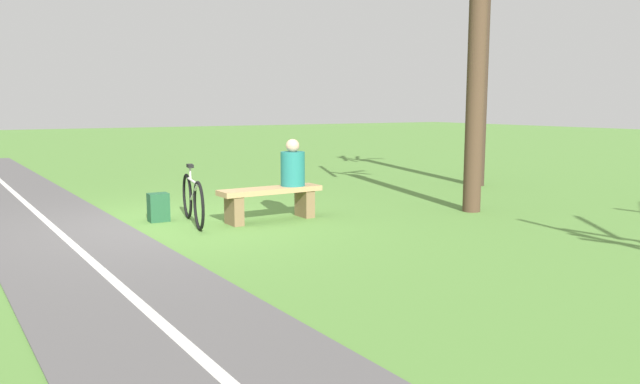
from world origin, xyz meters
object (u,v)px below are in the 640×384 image
(bench, at_px, (270,198))
(bicycle, at_px, (193,199))
(person_seated, at_px, (293,166))
(tree_by_path, at_px, (475,82))
(tree_mid_field, at_px, (480,68))
(backpack, at_px, (158,207))

(bench, xyz_separation_m, bicycle, (1.12, -0.34, 0.03))
(person_seated, height_order, tree_by_path, tree_by_path)
(tree_mid_field, bearing_deg, backpack, 4.78)
(tree_by_path, bearing_deg, person_seated, -18.91)
(tree_by_path, bearing_deg, tree_mid_field, -136.03)
(backpack, relative_size, tree_by_path, 0.09)
(backpack, bearing_deg, tree_mid_field, -175.22)
(person_seated, relative_size, tree_mid_field, 0.14)
(person_seated, height_order, bicycle, person_seated)
(backpack, bearing_deg, tree_by_path, 159.52)
(person_seated, distance_m, backpack, 2.16)
(bench, relative_size, tree_mid_field, 0.32)
(bench, distance_m, tree_mid_field, 6.32)
(bench, bearing_deg, person_seated, -180.00)
(person_seated, bearing_deg, bicycle, -14.31)
(bench, xyz_separation_m, tree_by_path, (-3.27, 0.97, 1.80))
(bench, xyz_separation_m, backpack, (1.51, -0.82, -0.13))
(bicycle, relative_size, backpack, 3.87)
(tree_mid_field, bearing_deg, person_seated, 14.76)
(person_seated, relative_size, tree_by_path, 0.15)
(person_seated, height_order, tree_mid_field, tree_mid_field)
(tree_by_path, bearing_deg, bicycle, -16.63)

